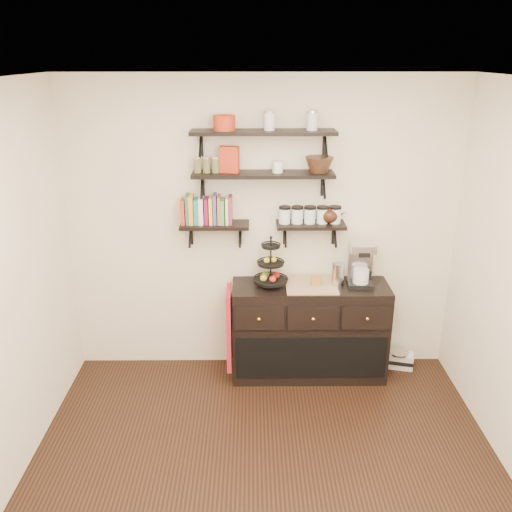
% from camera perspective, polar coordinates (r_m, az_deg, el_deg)
% --- Properties ---
extents(floor, '(3.50, 3.50, 0.00)m').
position_cam_1_polar(floor, '(4.06, 1.12, -23.85)').
color(floor, black).
rests_on(floor, ground).
extents(ceiling, '(3.50, 3.50, 0.02)m').
position_cam_1_polar(ceiling, '(2.90, 1.51, 17.71)').
color(ceiling, white).
rests_on(ceiling, back_wall).
extents(back_wall, '(3.50, 0.02, 2.70)m').
position_cam_1_polar(back_wall, '(4.88, 0.68, 2.78)').
color(back_wall, white).
rests_on(back_wall, ground).
extents(shelf_top, '(1.20, 0.27, 0.23)m').
position_cam_1_polar(shelf_top, '(4.56, 0.77, 12.87)').
color(shelf_top, black).
rests_on(shelf_top, back_wall).
extents(shelf_mid, '(1.20, 0.27, 0.23)m').
position_cam_1_polar(shelf_mid, '(4.62, 0.74, 8.56)').
color(shelf_mid, black).
rests_on(shelf_mid, back_wall).
extents(shelf_low_left, '(0.60, 0.25, 0.23)m').
position_cam_1_polar(shelf_low_left, '(4.76, -4.35, 3.21)').
color(shelf_low_left, black).
rests_on(shelf_low_left, back_wall).
extents(shelf_low_right, '(0.60, 0.25, 0.23)m').
position_cam_1_polar(shelf_low_right, '(4.77, 5.77, 3.23)').
color(shelf_low_right, black).
rests_on(shelf_low_right, back_wall).
extents(cookbooks, '(0.43, 0.15, 0.26)m').
position_cam_1_polar(cookbooks, '(4.72, -5.04, 4.79)').
color(cookbooks, '#B7332A').
rests_on(cookbooks, shelf_low_left).
extents(glass_canisters, '(0.54, 0.10, 0.13)m').
position_cam_1_polar(glass_canisters, '(4.75, 5.69, 4.23)').
color(glass_canisters, silver).
rests_on(glass_canisters, shelf_low_right).
extents(sideboard, '(1.40, 0.50, 0.92)m').
position_cam_1_polar(sideboard, '(5.05, 5.62, -7.79)').
color(sideboard, black).
rests_on(sideboard, floor).
extents(fruit_stand, '(0.30, 0.30, 0.45)m').
position_cam_1_polar(fruit_stand, '(4.77, 1.58, -1.47)').
color(fruit_stand, black).
rests_on(fruit_stand, sideboard).
extents(candle, '(0.08, 0.08, 0.08)m').
position_cam_1_polar(candle, '(4.83, 6.30, -2.53)').
color(candle, olive).
rests_on(candle, sideboard).
extents(coffee_maker, '(0.23, 0.22, 0.40)m').
position_cam_1_polar(coffee_maker, '(4.87, 10.95, -0.90)').
color(coffee_maker, black).
rests_on(coffee_maker, sideboard).
extents(thermal_carafe, '(0.11, 0.11, 0.22)m').
position_cam_1_polar(thermal_carafe, '(4.82, 8.61, -2.01)').
color(thermal_carafe, silver).
rests_on(thermal_carafe, sideboard).
extents(apron, '(0.04, 0.32, 0.75)m').
position_cam_1_polar(apron, '(4.90, -2.83, -7.58)').
color(apron, maroon).
rests_on(apron, sideboard).
extents(radio, '(0.30, 0.23, 0.17)m').
position_cam_1_polar(radio, '(5.47, 14.73, -10.45)').
color(radio, silver).
rests_on(radio, floor).
extents(recipe_box, '(0.17, 0.10, 0.22)m').
position_cam_1_polar(recipe_box, '(4.59, -2.82, 10.11)').
color(recipe_box, '#B82F15').
rests_on(recipe_box, shelf_mid).
extents(walnut_bowl, '(0.24, 0.24, 0.13)m').
position_cam_1_polar(walnut_bowl, '(4.63, 6.67, 9.52)').
color(walnut_bowl, black).
rests_on(walnut_bowl, shelf_mid).
extents(ramekins, '(0.09, 0.09, 0.10)m').
position_cam_1_polar(ramekins, '(4.61, 2.31, 9.36)').
color(ramekins, white).
rests_on(ramekins, shelf_mid).
extents(teapot, '(0.22, 0.16, 0.16)m').
position_cam_1_polar(teapot, '(4.76, 7.75, 4.40)').
color(teapot, '#351810').
rests_on(teapot, shelf_low_right).
extents(red_pot, '(0.18, 0.18, 0.12)m').
position_cam_1_polar(red_pot, '(4.55, -3.36, 13.82)').
color(red_pot, '#B82F15').
rests_on(red_pot, shelf_top).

